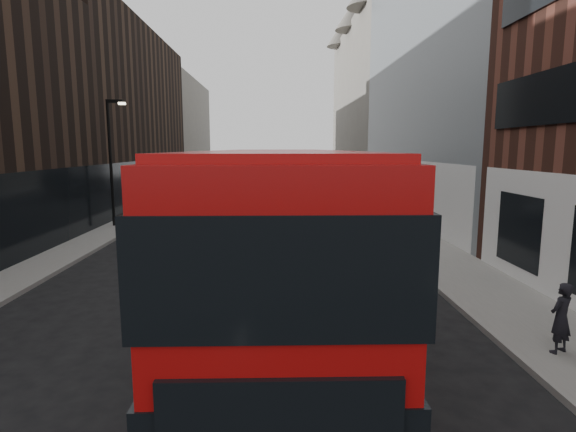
{
  "coord_description": "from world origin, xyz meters",
  "views": [
    {
      "loc": [
        0.89,
        -7.46,
        4.52
      ],
      "look_at": [
        1.27,
        5.84,
        2.5
      ],
      "focal_mm": 28.0,
      "sensor_mm": 36.0,
      "label": 1
    }
  ],
  "objects": [
    {
      "name": "building_left_mid",
      "position": [
        -11.5,
        30.0,
        7.0
      ],
      "size": [
        5.0,
        24.0,
        14.0
      ],
      "primitive_type": "cube",
      "color": "black",
      "rests_on": "ground"
    },
    {
      "name": "red_bus",
      "position": [
        0.94,
        1.58,
        2.48
      ],
      "size": [
        2.65,
        11.11,
        4.47
      ],
      "rotation": [
        0.0,
        0.0,
        -0.0
      ],
      "color": "#960909",
      "rests_on": "ground"
    },
    {
      "name": "building_victorian",
      "position": [
        11.38,
        44.0,
        9.66
      ],
      "size": [
        6.5,
        24.0,
        21.0
      ],
      "color": "slate",
      "rests_on": "ground"
    },
    {
      "name": "car_a",
      "position": [
        1.53,
        15.04,
        0.62
      ],
      "size": [
        1.67,
        3.74,
        1.25
      ],
      "primitive_type": "imported",
      "rotation": [
        0.0,
        0.0,
        -0.05
      ],
      "color": "black",
      "rests_on": "ground"
    },
    {
      "name": "grey_bus",
      "position": [
        0.8,
        37.78,
        1.88
      ],
      "size": [
        3.23,
        10.99,
        3.51
      ],
      "rotation": [
        0.0,
        0.0,
        -0.06
      ],
      "color": "black",
      "rests_on": "ground"
    },
    {
      "name": "pedestrian",
      "position": [
        6.98,
        1.51,
        0.93
      ],
      "size": [
        0.67,
        0.59,
        1.55
      ],
      "primitive_type": "imported",
      "rotation": [
        0.0,
        0.0,
        3.61
      ],
      "color": "black",
      "rests_on": "sidewalk_right"
    },
    {
      "name": "sidewalk_right",
      "position": [
        7.5,
        25.0,
        0.07
      ],
      "size": [
        3.0,
        80.0,
        0.15
      ],
      "primitive_type": "cube",
      "color": "slate",
      "rests_on": "ground"
    },
    {
      "name": "street_lamp",
      "position": [
        -8.22,
        18.0,
        4.18
      ],
      "size": [
        1.06,
        0.22,
        7.0
      ],
      "color": "black",
      "rests_on": "sidewalk_left"
    },
    {
      "name": "car_c",
      "position": [
        3.99,
        25.16,
        0.68
      ],
      "size": [
        2.29,
        4.82,
        1.36
      ],
      "primitive_type": "imported",
      "rotation": [
        0.0,
        0.0,
        0.08
      ],
      "color": "black",
      "rests_on": "ground"
    },
    {
      "name": "building_left_far",
      "position": [
        -11.5,
        52.0,
        6.5
      ],
      "size": [
        5.0,
        20.0,
        13.0
      ],
      "primitive_type": "cube",
      "color": "slate",
      "rests_on": "ground"
    },
    {
      "name": "sidewalk_left",
      "position": [
        -8.0,
        25.0,
        0.07
      ],
      "size": [
        2.0,
        80.0,
        0.15
      ],
      "primitive_type": "cube",
      "color": "slate",
      "rests_on": "ground"
    },
    {
      "name": "ground",
      "position": [
        0.0,
        0.0,
        0.0
      ],
      "size": [
        140.0,
        140.0,
        0.0
      ],
      "primitive_type": "plane",
      "color": "black",
      "rests_on": "ground"
    },
    {
      "name": "building_modern_block",
      "position": [
        11.47,
        21.0,
        9.9
      ],
      "size": [
        5.03,
        22.0,
        20.0
      ],
      "color": "#969CA0",
      "rests_on": "ground"
    },
    {
      "name": "car_b",
      "position": [
        0.85,
        18.0,
        0.71
      ],
      "size": [
        2.02,
        4.49,
        1.43
      ],
      "primitive_type": "imported",
      "rotation": [
        0.0,
        0.0,
        -0.12
      ],
      "color": "gray",
      "rests_on": "ground"
    }
  ]
}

